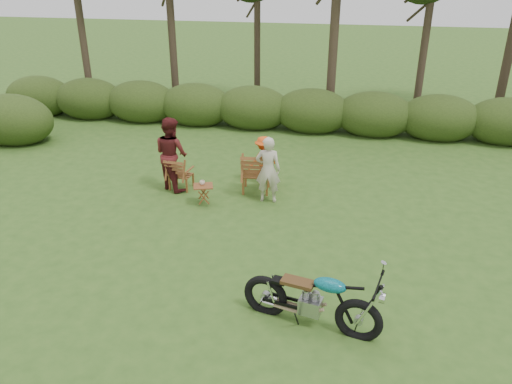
% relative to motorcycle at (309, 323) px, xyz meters
% --- Properties ---
extents(ground, '(80.00, 80.00, 0.00)m').
position_rel_motorcycle_xyz_m(ground, '(-0.95, 0.83, 0.00)').
color(ground, '#2F511B').
rests_on(ground, ground).
extents(tree_line, '(22.52, 11.62, 8.14)m').
position_rel_motorcycle_xyz_m(tree_line, '(-0.45, 10.57, 3.81)').
color(tree_line, '#35291D').
rests_on(tree_line, ground).
extents(motorcycle, '(2.22, 1.22, 1.20)m').
position_rel_motorcycle_xyz_m(motorcycle, '(0.00, 0.00, 0.00)').
color(motorcycle, '#0DA5B5').
rests_on(motorcycle, ground).
extents(lawn_chair_right, '(0.79, 0.79, 1.06)m').
position_rel_motorcycle_xyz_m(lawn_chair_right, '(-1.80, 4.67, 0.00)').
color(lawn_chair_right, brown).
rests_on(lawn_chair_right, ground).
extents(lawn_chair_left, '(0.64, 0.64, 0.85)m').
position_rel_motorcycle_xyz_m(lawn_chair_left, '(-3.65, 4.47, 0.00)').
color(lawn_chair_left, brown).
rests_on(lawn_chair_left, ground).
extents(side_table, '(0.56, 0.51, 0.47)m').
position_rel_motorcycle_xyz_m(side_table, '(-2.85, 3.72, 0.24)').
color(side_table, brown).
rests_on(side_table, ground).
extents(cup, '(0.14, 0.14, 0.09)m').
position_rel_motorcycle_xyz_m(cup, '(-2.88, 3.77, 0.52)').
color(cup, beige).
rests_on(cup, side_table).
extents(adult_a, '(0.60, 0.41, 1.58)m').
position_rel_motorcycle_xyz_m(adult_a, '(-1.42, 4.19, 0.00)').
color(adult_a, beige).
rests_on(adult_a, ground).
extents(adult_b, '(1.11, 1.05, 1.81)m').
position_rel_motorcycle_xyz_m(adult_b, '(-3.85, 4.45, 0.00)').
color(adult_b, '#531718').
rests_on(adult_b, ground).
extents(child, '(0.91, 0.83, 1.23)m').
position_rel_motorcycle_xyz_m(child, '(-1.72, 5.22, 0.00)').
color(child, '#ED5116').
rests_on(child, ground).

